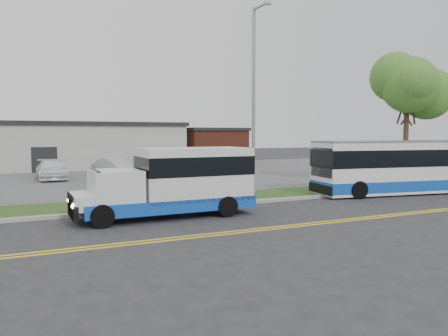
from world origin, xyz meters
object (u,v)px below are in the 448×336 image
shuttle_bus (178,180)px  parked_car_b (52,170)px  tree_east (407,86)px  streetlight_near (254,95)px  parked_car_a (120,170)px  transit_bus (405,167)px

shuttle_bus → parked_car_b: shuttle_bus is taller
tree_east → streetlight_near: bearing=-178.6°
shuttle_bus → parked_car_a: 12.45m
streetlight_near → parked_car_a: size_ratio=1.98×
tree_east → streetlight_near: streetlight_near is taller
shuttle_bus → parked_car_b: (-3.64, 16.21, -0.67)m
streetlight_near → parked_car_b: 16.44m
transit_bus → parked_car_b: size_ratio=2.29×
tree_east → transit_bus: 5.91m
streetlight_near → transit_bus: streetlight_near is taller
parked_car_a → transit_bus: bearing=-59.4°
transit_bus → parked_car_a: size_ratio=2.24×
parked_car_a → parked_car_b: size_ratio=1.02×
transit_bus → streetlight_near: bearing=174.5°
tree_east → shuttle_bus: 17.23m
transit_bus → parked_car_b: bearing=147.2°
parked_car_a → streetlight_near: bearing=-80.9°
shuttle_bus → parked_car_a: size_ratio=1.48×
streetlight_near → parked_car_b: size_ratio=2.02×
streetlight_near → transit_bus: (8.39, -2.13, -3.76)m
tree_east → streetlight_near: (-11.00, -0.27, -0.97)m
parked_car_a → parked_car_b: parked_car_a is taller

